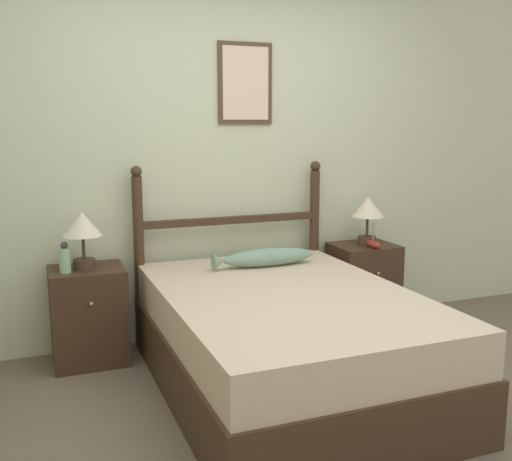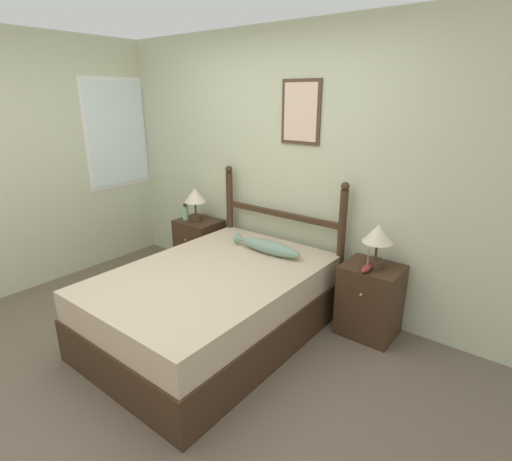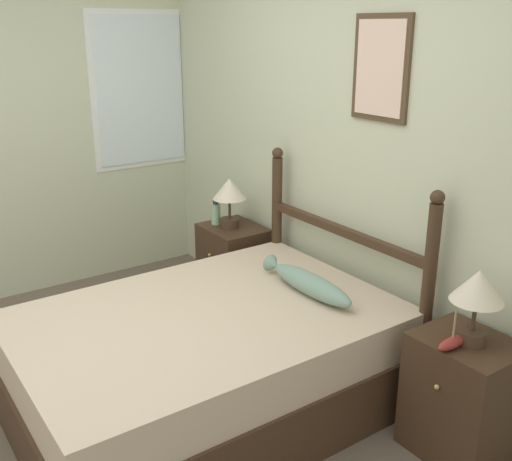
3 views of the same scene
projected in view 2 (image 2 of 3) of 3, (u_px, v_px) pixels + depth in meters
ground_plane at (150, 371)px, 2.96m from camera, size 16.00×16.00×0.00m
wall_back at (285, 168)px, 3.84m from camera, size 6.40×0.08×2.55m
wall_left at (0, 168)px, 3.81m from camera, size 0.08×6.40×2.55m
bed at (214, 304)px, 3.33m from camera, size 1.38×1.98×0.59m
headboard at (280, 231)px, 3.91m from camera, size 1.39×0.07×1.25m
nightstand_left at (200, 246)px, 4.53m from camera, size 0.46×0.41×0.62m
nightstand_right at (370, 300)px, 3.35m from camera, size 0.46×0.41×0.62m
table_lamp_left at (195, 198)px, 4.34m from camera, size 0.24×0.24×0.36m
table_lamp_right at (378, 237)px, 3.15m from camera, size 0.24×0.24×0.36m
bottle at (185, 212)px, 4.43m from camera, size 0.07×0.07×0.19m
model_boat at (367, 268)px, 3.14m from camera, size 0.06×0.19×0.19m
fish_pillow at (268, 247)px, 3.59m from camera, size 0.71×0.14×0.12m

